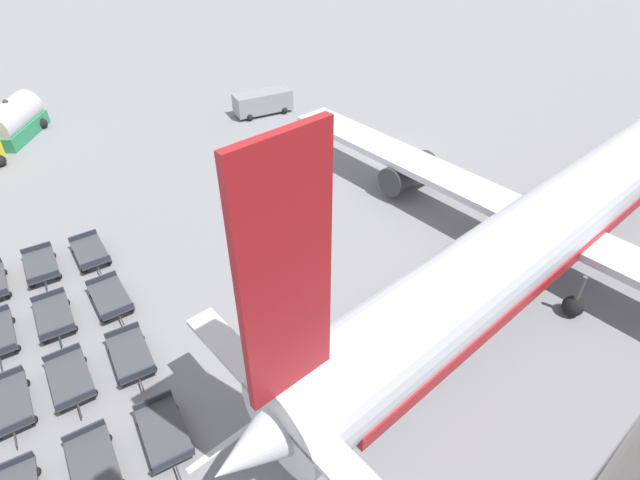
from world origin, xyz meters
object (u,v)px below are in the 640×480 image
airplane (569,211)px  fuel_tanker_primary (6,127)px  baggage_dolly_row_mid_b_col_b (54,316)px  baggage_dolly_row_far_col_a (90,252)px  baggage_dolly_row_mid_b_col_d (94,466)px  baggage_dolly_row_far_col_d (164,433)px  baggage_dolly_row_mid_b_col_c (70,379)px  baggage_dolly_row_far_col_b (111,298)px  baggage_dolly_row_mid_a_col_c (9,404)px  baggage_dolly_row_far_col_c (131,355)px  baggage_dolly_row_mid_b_col_a (41,266)px  service_van (263,102)px

airplane → fuel_tanker_primary: bearing=-151.5°
baggage_dolly_row_mid_b_col_b → baggage_dolly_row_far_col_a: same height
baggage_dolly_row_mid_b_col_d → baggage_dolly_row_far_col_d: size_ratio=1.00×
baggage_dolly_row_mid_b_col_c → baggage_dolly_row_far_col_a: bearing=154.4°
airplane → baggage_dolly_row_mid_b_col_b: size_ratio=11.92×
baggage_dolly_row_mid_b_col_b → baggage_dolly_row_far_col_b: 2.74m
baggage_dolly_row_mid_a_col_c → baggage_dolly_row_mid_b_col_b: 5.10m
baggage_dolly_row_far_col_b → baggage_dolly_row_far_col_c: 4.39m
airplane → baggage_dolly_row_mid_a_col_c: bearing=-109.5°
baggage_dolly_row_mid_b_col_a → baggage_dolly_row_far_col_d: same height
baggage_dolly_row_mid_a_col_c → baggage_dolly_row_far_col_a: same height
baggage_dolly_row_far_col_d → baggage_dolly_row_far_col_b: bearing=170.9°
baggage_dolly_row_mid_b_col_d → baggage_dolly_row_far_col_a: (-12.98, 4.69, 0.00)m
service_van → baggage_dolly_row_mid_b_col_d: bearing=-46.1°
baggage_dolly_row_far_col_a → baggage_dolly_row_mid_b_col_b: bearing=-39.8°
fuel_tanker_primary → baggage_dolly_row_far_col_c: (28.25, -1.96, -0.92)m
airplane → baggage_dolly_row_mid_b_col_c: 26.49m
airplane → baggage_dolly_row_far_col_a: size_ratio=11.97×
baggage_dolly_row_mid_a_col_c → baggage_dolly_row_mid_b_col_c: size_ratio=1.00×
baggage_dolly_row_mid_b_col_b → baggage_dolly_row_far_col_b: (0.55, 2.68, 0.00)m
fuel_tanker_primary → baggage_dolly_row_mid_b_col_c: size_ratio=2.30×
service_van → baggage_dolly_row_far_col_a: 22.77m
baggage_dolly_row_mid_b_col_a → baggage_dolly_row_far_col_c: 9.49m
fuel_tanker_primary → baggage_dolly_row_mid_a_col_c: size_ratio=2.30×
baggage_dolly_row_mid_b_col_a → baggage_dolly_row_far_col_d: (14.03, 0.53, 0.00)m
baggage_dolly_row_far_col_c → baggage_dolly_row_far_col_d: (4.61, -0.64, 0.00)m
baggage_dolly_row_mid_b_col_d → baggage_dolly_row_far_col_a: same height
baggage_dolly_row_mid_a_col_c → baggage_dolly_row_mid_b_col_c: 2.42m
fuel_tanker_primary → baggage_dolly_row_far_col_a: 19.45m
baggage_dolly_row_mid_b_col_d → baggage_dolly_row_far_col_d: same height
service_van → baggage_dolly_row_far_col_d: (24.25, -22.07, -0.62)m
baggage_dolly_row_mid_b_col_c → service_van: bearing=128.6°
service_van → baggage_dolly_row_mid_b_col_d: size_ratio=1.44×
baggage_dolly_row_mid_a_col_c → baggage_dolly_row_mid_b_col_d: same height
fuel_tanker_primary → baggage_dolly_row_mid_b_col_a: fuel_tanker_primary is taller
fuel_tanker_primary → baggage_dolly_row_far_col_c: 28.34m
baggage_dolly_row_mid_b_col_c → baggage_dolly_row_far_col_b: size_ratio=1.00×
baggage_dolly_row_mid_b_col_c → baggage_dolly_row_far_col_c: (0.48, 2.60, 0.00)m
baggage_dolly_row_mid_b_col_b → baggage_dolly_row_far_col_c: same height
baggage_dolly_row_mid_b_col_c → baggage_dolly_row_mid_b_col_d: same height
baggage_dolly_row_mid_b_col_b → baggage_dolly_row_far_col_b: size_ratio=1.00×
baggage_dolly_row_mid_b_col_a → baggage_dolly_row_far_col_a: size_ratio=1.00×
service_van → baggage_dolly_row_mid_b_col_b: service_van is taller
baggage_dolly_row_mid_a_col_c → baggage_dolly_row_mid_b_col_b: bearing=142.6°
baggage_dolly_row_mid_b_col_a → baggage_dolly_row_far_col_d: bearing=2.2°
service_van → baggage_dolly_row_far_col_b: 25.71m
baggage_dolly_row_far_col_a → baggage_dolly_row_mid_b_col_c: bearing=-25.6°
baggage_dolly_row_mid_a_col_c → baggage_dolly_row_far_col_a: bearing=141.4°
baggage_dolly_row_mid_b_col_d → baggage_dolly_row_far_col_a: bearing=160.1°
baggage_dolly_row_far_col_a → baggage_dolly_row_mid_b_col_a: bearing=-102.9°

